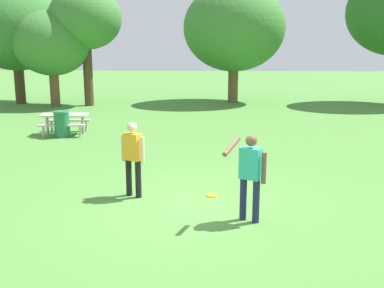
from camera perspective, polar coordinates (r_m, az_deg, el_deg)
ground_plane at (r=9.12m, az=-0.24°, el=-8.00°), size 120.00×120.00×0.00m
person_thrower at (r=8.10m, az=7.55°, el=-3.55°), size 0.80×0.58×1.64m
person_catcher at (r=9.50m, az=-7.68°, el=-1.34°), size 0.55×0.37×1.64m
frisbee at (r=9.71m, az=2.64°, el=-6.65°), size 0.25×0.25×0.03m
picnic_table_near at (r=17.27m, az=-16.16°, el=3.06°), size 1.86×1.62×0.77m
trash_can_beside_table at (r=16.78m, az=-16.51°, el=2.51°), size 0.59×0.59×0.96m
tree_tall_left at (r=28.22m, az=-21.94°, el=13.63°), size 5.60×5.60×6.70m
tree_broad_center at (r=26.14m, az=-17.73°, el=12.30°), size 4.19×4.19×5.29m
tree_far_right at (r=25.97m, az=-13.66°, el=15.44°), size 4.02×4.02×6.56m
tree_slender_mid at (r=26.92m, az=5.48°, el=14.74°), size 6.00×6.00×6.96m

